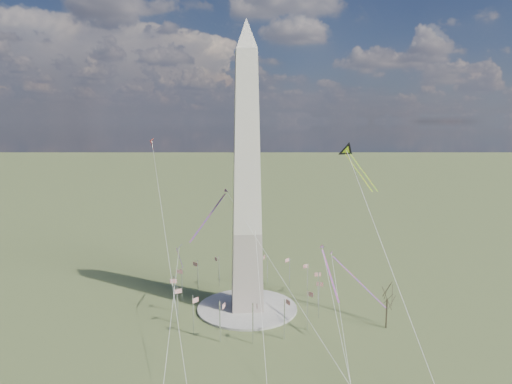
{
  "coord_description": "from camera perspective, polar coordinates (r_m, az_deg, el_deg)",
  "views": [
    {
      "loc": [
        -10.24,
        -156.23,
        67.15
      ],
      "look_at": [
        3.2,
        0.0,
        42.86
      ],
      "focal_mm": 32.0,
      "sensor_mm": 36.0,
      "label": 1
    }
  ],
  "objects": [
    {
      "name": "kite_streamer_left",
      "position": [
        152.31,
        8.94,
        -9.14
      ],
      "size": [
        2.37,
        19.25,
        13.21
      ],
      "rotation": [
        0.0,
        0.0,
        3.2
      ],
      "color": "#F15326",
      "rests_on": "ground"
    },
    {
      "name": "plaza",
      "position": [
        170.2,
        -1.11,
        -14.29
      ],
      "size": [
        36.0,
        36.0,
        0.8
      ],
      "primitive_type": "cylinder",
      "color": "#AFABA0",
      "rests_on": "ground"
    },
    {
      "name": "kite_streamer_right",
      "position": [
        166.53,
        11.58,
        -9.71
      ],
      "size": [
        16.29,
        17.96,
        15.73
      ],
      "rotation": [
        0.0,
        0.0,
        3.87
      ],
      "color": "#F15326",
      "rests_on": "ground"
    },
    {
      "name": "kite_diamond_purple",
      "position": [
        160.8,
        -9.56,
        -7.16
      ],
      "size": [
        2.08,
        3.04,
        8.99
      ],
      "rotation": [
        0.0,
        0.0,
        2.45
      ],
      "color": "navy",
      "rests_on": "ground"
    },
    {
      "name": "washington_monument",
      "position": [
        157.74,
        -1.16,
        1.81
      ],
      "size": [
        15.56,
        15.56,
        100.0
      ],
      "color": "#AB9C90",
      "rests_on": "plaza"
    },
    {
      "name": "kite_streamer_mid",
      "position": [
        161.57,
        -5.24,
        -2.01
      ],
      "size": [
        13.83,
        19.21,
        15.41
      ],
      "rotation": [
        0.0,
        0.0,
        2.54
      ],
      "color": "#F15326",
      "rests_on": "ground"
    },
    {
      "name": "ground",
      "position": [
        170.36,
        -1.11,
        -14.41
      ],
      "size": [
        2000.0,
        2000.0,
        0.0
      ],
      "primitive_type": "plane",
      "color": "#4F552A",
      "rests_on": "ground"
    },
    {
      "name": "kite_small_red",
      "position": [
        191.62,
        -12.9,
        6.18
      ],
      "size": [
        1.5,
        2.19,
        4.6
      ],
      "rotation": [
        0.0,
        0.0,
        2.46
      ],
      "color": "red",
      "rests_on": "ground"
    },
    {
      "name": "kite_delta_black",
      "position": [
        173.31,
        11.45,
        4.82
      ],
      "size": [
        10.82,
        20.05,
        16.37
      ],
      "rotation": [
        0.0,
        0.0,
        3.46
      ],
      "color": "black",
      "rests_on": "ground"
    },
    {
      "name": "kite_small_white",
      "position": [
        207.3,
        -1.13,
        8.52
      ],
      "size": [
        1.19,
        1.93,
        4.65
      ],
      "rotation": [
        0.0,
        0.0,
        2.84
      ],
      "color": "white",
      "rests_on": "ground"
    },
    {
      "name": "flagpole_ring",
      "position": [
        167.63,
        -1.12,
        -12.12
      ],
      "size": [
        54.4,
        54.4,
        13.0
      ],
      "color": "white",
      "rests_on": "ground"
    },
    {
      "name": "tree_near",
      "position": [
        158.07,
        16.09,
        -12.46
      ],
      "size": [
        8.6,
        8.6,
        15.06
      ],
      "color": "#423728",
      "rests_on": "ground"
    }
  ]
}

